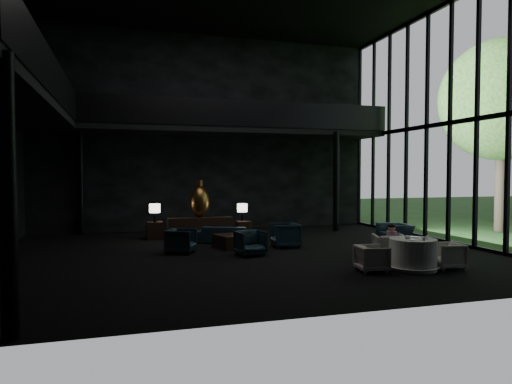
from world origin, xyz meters
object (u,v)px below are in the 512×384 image
object	(u,v)px
dining_chair_west	(372,259)
bronze_urn	(199,201)
lounge_armchair_west	(181,240)
window_armchair	(395,231)
coffee_table	(232,241)
lounge_armchair_south	(250,242)
sofa	(225,232)
side_table_left	(155,230)
lounge_armchair_east	(285,233)
table_lamp_left	(155,209)
console	(200,228)
side_table_right	(244,229)
child	(392,235)
table_lamp_right	(242,209)
dining_chair_north	(390,246)
dining_chair_east	(447,256)
dining_table	(413,256)

from	to	relation	value
dining_chair_west	bronze_urn	bearing A→B (deg)	30.58
lounge_armchair_west	window_armchair	size ratio (longest dim) A/B	0.78
bronze_urn	coffee_table	distance (m)	2.94
window_armchair	bronze_urn	bearing A→B (deg)	-112.30
bronze_urn	lounge_armchair_south	distance (m)	4.25
sofa	dining_chair_west	bearing A→B (deg)	137.13
side_table_left	lounge_armchair_east	bearing A→B (deg)	-38.22
table_lamp_left	window_armchair	distance (m)	8.21
lounge_armchair_west	console	bearing A→B (deg)	5.41
side_table_right	dining_chair_west	distance (m)	6.85
table_lamp_left	dining_chair_west	size ratio (longest dim) A/B	1.05
lounge_armchair_south	dining_chair_west	bearing A→B (deg)	-59.48
bronze_urn	lounge_armchair_west	xyz separation A→B (m)	(-1.05, -3.12, -0.92)
sofa	lounge_armchair_west	bearing A→B (deg)	67.21
lounge_armchair_south	child	distance (m)	3.85
window_armchair	table_lamp_right	bearing A→B (deg)	-120.55
bronze_urn	sofa	world-z (taller)	bronze_urn
dining_chair_north	dining_chair_east	distance (m)	1.44
console	coffee_table	world-z (taller)	console
lounge_armchair_east	dining_table	bearing A→B (deg)	28.01
coffee_table	lounge_armchair_west	bearing A→B (deg)	-164.18
table_lamp_right	window_armchair	distance (m)	5.51
table_lamp_left	lounge_armchair_south	world-z (taller)	table_lamp_left
bronze_urn	child	distance (m)	7.35
sofa	dining_chair_north	distance (m)	5.64
side_table_right	sofa	world-z (taller)	sofa
side_table_left	side_table_right	xyz separation A→B (m)	(3.20, -0.24, -0.03)
side_table_left	coffee_table	distance (m)	3.47
side_table_left	table_lamp_right	world-z (taller)	table_lamp_right
side_table_left	child	xyz separation A→B (m)	(5.64, -6.14, 0.43)
lounge_armchair_east	dining_chair_north	size ratio (longest dim) A/B	1.09
bronze_urn	table_lamp_right	xyz separation A→B (m)	(1.60, -0.04, -0.30)
console	child	size ratio (longest dim) A/B	4.07
dining_chair_north	sofa	bearing A→B (deg)	-33.58
bronze_urn	dining_chair_north	xyz separation A→B (m)	(4.06, -5.99, -0.90)
table_lamp_left	coffee_table	distance (m)	3.47
window_armchair	dining_chair_west	xyz separation A→B (m)	(-2.87, -3.44, -0.13)
lounge_armchair_west	child	distance (m)	5.91
side_table_left	coffee_table	size ratio (longest dim) A/B	0.65
side_table_right	child	world-z (taller)	child
console	table_lamp_left	distance (m)	1.75
console	dining_chair_west	bearing A→B (deg)	-66.10
lounge_armchair_east	window_armchair	size ratio (longest dim) A/B	0.90
lounge_armchair_south	dining_table	xyz separation A→B (m)	(3.27, -2.92, -0.06)
bronze_urn	sofa	bearing A→B (deg)	-67.61
lounge_armchair_east	dining_chair_west	size ratio (longest dim) A/B	1.48
table_lamp_left	side_table_left	bearing A→B (deg)	90.00
side_table_left	table_lamp_left	xyz separation A→B (m)	(0.00, -0.14, 0.77)
side_table_left	window_armchair	size ratio (longest dim) A/B	0.61
table_lamp_left	dining_table	size ratio (longest dim) A/B	0.51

